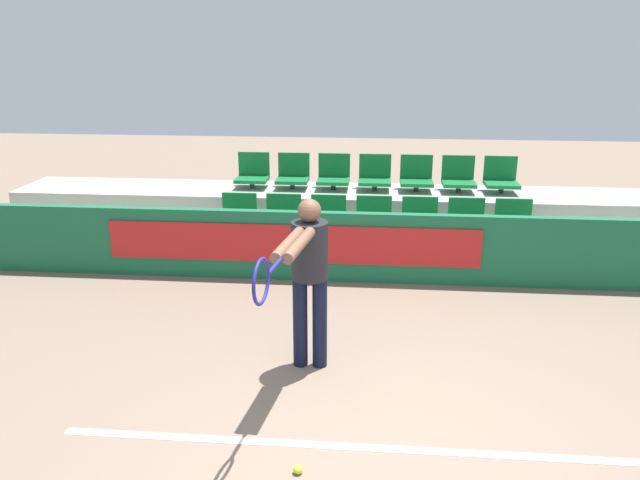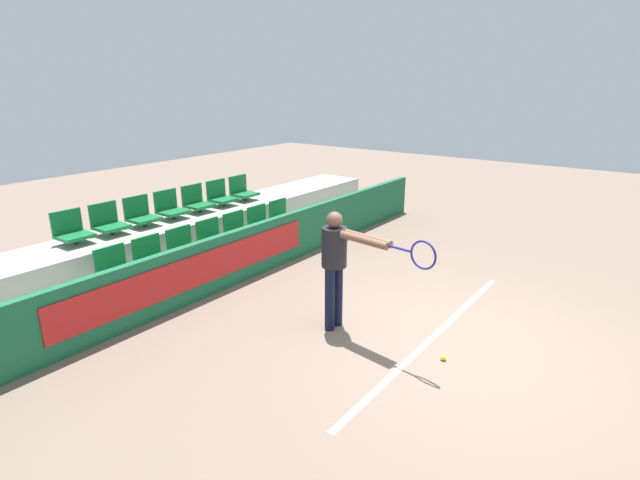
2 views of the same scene
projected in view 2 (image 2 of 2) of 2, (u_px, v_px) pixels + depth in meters
ground_plane at (452, 342)px, 6.13m from camera, size 30.00×30.00×0.00m
court_baseline at (434, 336)px, 6.27m from camera, size 4.53×0.08×0.01m
barrier_wall at (244, 254)px, 7.96m from camera, size 10.86×0.14×0.86m
bleacher_tier_front at (219, 260)px, 8.41m from camera, size 10.46×1.08×0.36m
bleacher_tier_middle at (178, 239)px, 8.96m from camera, size 10.46×1.08×0.72m
stadium_chair_0 at (116, 268)px, 6.99m from camera, size 0.46×0.43×0.50m
stadium_chair_1 at (152, 257)px, 7.45m from camera, size 0.46×0.43×0.50m
stadium_chair_2 at (184, 246)px, 7.91m from camera, size 0.46×0.43×0.50m
stadium_chair_3 at (213, 237)px, 8.37m from camera, size 0.46×0.43×0.50m
stadium_chair_4 at (238, 229)px, 8.83m from camera, size 0.46×0.43×0.50m
stadium_chair_5 at (262, 222)px, 9.29m from camera, size 0.46×0.43×0.50m
stadium_chair_6 at (282, 215)px, 9.75m from camera, size 0.46×0.43×0.50m
stadium_chair_7 at (72, 231)px, 7.49m from camera, size 0.46×0.43×0.50m
stadium_chair_8 at (108, 222)px, 7.95m from camera, size 0.46×0.43×0.50m
stadium_chair_9 at (141, 214)px, 8.41m from camera, size 0.46×0.43×0.50m
stadium_chair_10 at (170, 207)px, 8.87m from camera, size 0.46×0.43×0.50m
stadium_chair_11 at (197, 201)px, 9.33m from camera, size 0.46×0.43×0.50m
stadium_chair_12 at (220, 195)px, 9.79m from camera, size 0.46×0.43×0.50m
stadium_chair_13 at (242, 190)px, 10.25m from camera, size 0.46×0.43×0.50m
tennis_player at (339, 259)px, 6.16m from camera, size 0.38×1.59×1.55m
tennis_ball at (443, 358)px, 5.72m from camera, size 0.07×0.07×0.07m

